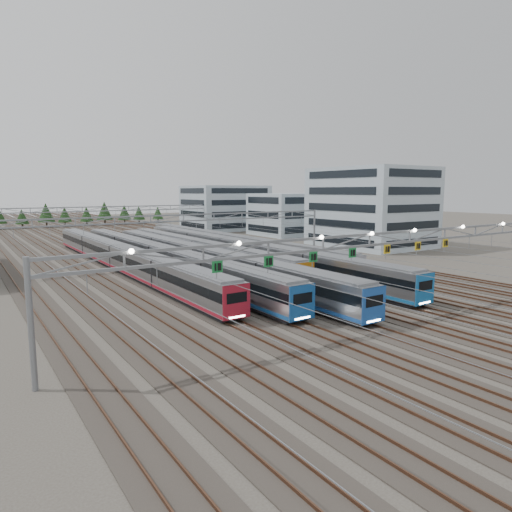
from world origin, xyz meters
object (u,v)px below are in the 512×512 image
train_b (158,257)px  gantry_near (370,242)px  train_e (241,251)px  gantry_mid (184,223)px  depot_bldg_north (225,208)px  train_f (228,243)px  train_a (119,256)px  train_d (199,250)px  depot_bldg_south (371,207)px  depot_bldg_mid (285,214)px  gantry_far (106,213)px  train_c (202,259)px

train_b → gantry_near: 35.46m
train_e → gantry_near: gantry_near is taller
gantry_mid → depot_bldg_north: 64.15m
gantry_near → train_f: bearing=76.0°
train_a → train_d: train_a is taller
depot_bldg_south → gantry_mid: bearing=178.0°
train_f → depot_bldg_mid: bearing=36.9°
gantry_near → depot_bldg_north: depot_bldg_north is taller
train_e → gantry_far: (-6.75, 51.87, 4.30)m
train_d → train_f: bearing=34.1°
gantry_near → gantry_mid: (0.05, 40.12, -0.70)m
train_e → train_f: 12.82m
gantry_mid → depot_bldg_mid: depot_bldg_mid is taller
train_b → train_f: size_ratio=1.00×
train_c → depot_bldg_mid: depot_bldg_mid is taller
train_a → depot_bldg_south: (53.48, 0.08, 6.14)m
train_d → train_e: size_ratio=0.80×
train_f → depot_bldg_north: 53.96m
train_c → gantry_far: gantry_far is taller
train_a → gantry_near: (11.20, -38.56, 5.02)m
train_f → depot_bldg_south: bearing=-12.0°
train_e → depot_bldg_south: bearing=8.6°
train_c → gantry_near: size_ratio=1.14×
gantry_far → depot_bldg_mid: bearing=-22.0°
train_e → train_f: size_ratio=1.03×
gantry_far → train_f: bearing=-74.2°
depot_bldg_north → train_d: bearing=-123.6°
train_d → depot_bldg_south: (39.98, -0.52, 6.23)m
train_b → gantry_mid: bearing=40.0°
train_a → train_e: (18.00, -5.32, 0.02)m
gantry_near → depot_bldg_north: bearing=67.9°
train_d → gantry_near: bearing=-93.4°
depot_bldg_mid → depot_bldg_north: (-4.37, 24.00, 1.11)m
train_e → train_a: bearing=163.5°
train_a → depot_bldg_south: depot_bldg_south is taller
train_b → depot_bldg_south: (48.98, 4.18, 6.11)m
train_d → depot_bldg_north: 63.83m
train_f → train_b: bearing=-149.1°
train_d → gantry_far: 46.23m
train_e → train_f: train_e is taller
train_c → train_e: size_ratio=0.93×
gantry_near → depot_bldg_mid: size_ratio=3.52×
train_d → train_f: size_ratio=0.82×
train_a → depot_bldg_south: size_ratio=3.08×
train_f → gantry_mid: bearing=-155.5°
train_f → depot_bldg_south: 32.28m
train_b → depot_bldg_north: depot_bldg_north is taller
train_a → train_f: (22.50, 6.69, -0.08)m
train_e → gantry_far: 52.49m
depot_bldg_south → depot_bldg_mid: size_ratio=1.38×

